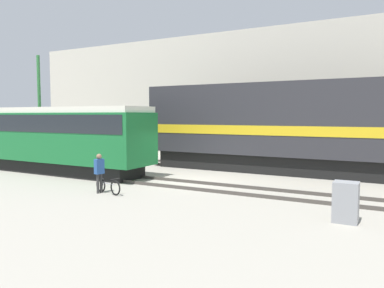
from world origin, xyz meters
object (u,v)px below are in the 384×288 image
object	(u,v)px
bicycle	(108,186)
streetcar	(65,136)
person	(99,169)
utility_pole_left	(40,109)
signal_box	(346,202)
freight_locomotive	(289,126)

from	to	relation	value
bicycle	streetcar	bearing A→B (deg)	152.09
person	utility_pole_left	bearing A→B (deg)	150.88
person	signal_box	world-z (taller)	person
streetcar	signal_box	distance (m)	14.68
freight_locomotive	person	world-z (taller)	freight_locomotive
freight_locomotive	signal_box	distance (m)	9.68
person	utility_pole_left	xyz separation A→B (m)	(-10.74, 5.98, 2.61)
streetcar	bicycle	world-z (taller)	streetcar
freight_locomotive	streetcar	xyz separation A→B (m)	(-10.49, -5.99, -0.52)
person	signal_box	bearing A→B (deg)	2.05
bicycle	utility_pole_left	bearing A→B (deg)	151.99
streetcar	utility_pole_left	size ratio (longest dim) A/B	1.44
person	bicycle	bearing A→B (deg)	9.17
bicycle	signal_box	world-z (taller)	signal_box
bicycle	signal_box	distance (m)	8.85
streetcar	bicycle	bearing A→B (deg)	-27.91
streetcar	person	bearing A→B (deg)	-30.19
utility_pole_left	freight_locomotive	bearing A→B (deg)	10.54
freight_locomotive	signal_box	world-z (taller)	freight_locomotive
freight_locomotive	bicycle	size ratio (longest dim) A/B	10.34
utility_pole_left	person	bearing A→B (deg)	-29.12
person	utility_pole_left	size ratio (longest dim) A/B	0.22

